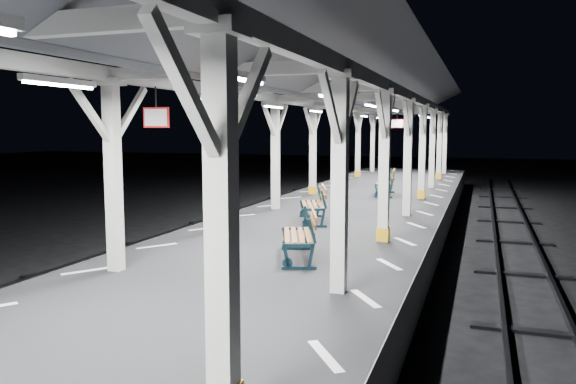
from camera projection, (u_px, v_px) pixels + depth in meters
The scene contains 10 objects.
ground at pixel (265, 304), 11.17m from camera, with size 120.00×120.00×0.00m, color black.
platform at pixel (265, 279), 11.11m from camera, with size 6.00×50.00×1.00m, color black.
hazard_stripes_left at pixel (157, 246), 11.86m from camera, with size 1.00×48.00×0.01m, color silver.
hazard_stripes_right at pixel (389, 264), 10.26m from camera, with size 1.00×48.00×0.01m, color silver.
track_left at pixel (61, 278), 12.79m from camera, with size 2.20×60.00×0.16m.
track_right at pixel (538, 329), 9.53m from camera, with size 2.20×60.00×0.16m.
canopy at pixel (263, 71), 10.64m from camera, with size 5.40×49.00×4.65m.
bench_near at pixel (303, 234), 10.64m from camera, with size 1.16×1.82×0.93m.
bench_mid at pixel (316, 203), 14.87m from camera, with size 1.19×1.86×0.95m.
bench_far at pixel (388, 181), 20.83m from camera, with size 0.86×1.86×0.98m.
Camera 1 is at (4.00, -10.10, 3.47)m, focal length 35.00 mm.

